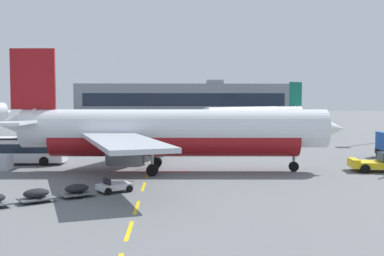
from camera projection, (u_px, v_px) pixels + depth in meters
The scene contains 9 objects.
ground at pixel (313, 151), 66.22m from camera, with size 400.00×400.00×0.00m, color slate.
apron_paint_markings at pixel (154, 153), 63.40m from camera, with size 8.00×97.30×0.01m.
airliner_foreground at pixel (169, 132), 47.31m from camera, with size 34.77×34.60×12.20m.
pushback_tug at pixel (383, 163), 47.42m from camera, with size 6.29×3.75×2.08m.
airliner_mid_left at pixel (258, 116), 100.00m from camera, with size 28.40×26.43×10.92m.
apron_shuttle_bus at pixel (10, 148), 52.61m from camera, with size 12.10×3.28×3.00m.
baggage_train at pixel (57, 192), 34.27m from camera, with size 10.42×7.71×1.14m.
uld_cargo_container at pixel (3, 162), 48.34m from camera, with size 1.71×1.67×1.60m.
terminal_satellite at pixel (184, 101), 172.96m from camera, with size 75.58×19.22×13.91m.
Camera 1 is at (20.41, -25.14, 7.32)m, focal length 44.56 mm.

